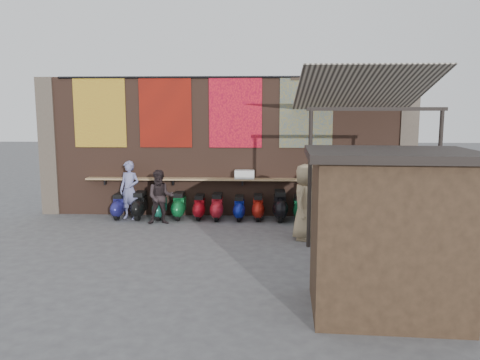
# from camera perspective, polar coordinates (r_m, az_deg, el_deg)

# --- Properties ---
(ground) EXTENTS (70.00, 70.00, 0.00)m
(ground) POSITION_cam_1_polar(r_m,az_deg,el_deg) (11.34, -2.71, -7.13)
(ground) COLOR #474749
(ground) RESTS_ON ground
(brick_wall) EXTENTS (10.00, 0.40, 4.00)m
(brick_wall) POSITION_cam_1_polar(r_m,az_deg,el_deg) (13.66, -1.77, 4.05)
(brick_wall) COLOR brown
(brick_wall) RESTS_ON ground
(pier_left) EXTENTS (0.50, 0.50, 4.00)m
(pier_left) POSITION_cam_1_polar(r_m,az_deg,el_deg) (14.95, -22.11, 3.82)
(pier_left) COLOR #4C4238
(pier_left) RESTS_ON ground
(pier_right) EXTENTS (0.50, 0.50, 4.00)m
(pier_right) POSITION_cam_1_polar(r_m,az_deg,el_deg) (14.26, 19.60, 3.76)
(pier_right) COLOR #4C4238
(pier_right) RESTS_ON ground
(eating_counter) EXTENTS (8.00, 0.32, 0.05)m
(eating_counter) POSITION_cam_1_polar(r_m,az_deg,el_deg) (13.39, -1.87, 0.09)
(eating_counter) COLOR #9E7A51
(eating_counter) RESTS_ON brick_wall
(shelf_box) EXTENTS (0.56, 0.28, 0.24)m
(shelf_box) POSITION_cam_1_polar(r_m,az_deg,el_deg) (13.31, 0.55, 0.68)
(shelf_box) COLOR white
(shelf_box) RESTS_ON eating_counter
(tapestry_redgold) EXTENTS (1.50, 0.02, 2.00)m
(tapestry_redgold) POSITION_cam_1_polar(r_m,az_deg,el_deg) (14.12, -16.73, 7.91)
(tapestry_redgold) COLOR #953A15
(tapestry_redgold) RESTS_ON brick_wall
(tapestry_sun) EXTENTS (1.50, 0.02, 2.00)m
(tapestry_sun) POSITION_cam_1_polar(r_m,az_deg,el_deg) (13.63, -9.08, 8.15)
(tapestry_sun) COLOR red
(tapestry_sun) RESTS_ON brick_wall
(tapestry_orange) EXTENTS (1.50, 0.02, 2.00)m
(tapestry_orange) POSITION_cam_1_polar(r_m,az_deg,el_deg) (13.38, -0.56, 8.26)
(tapestry_orange) COLOR red
(tapestry_orange) RESTS_ON brick_wall
(tapestry_multi) EXTENTS (1.50, 0.02, 2.00)m
(tapestry_multi) POSITION_cam_1_polar(r_m,az_deg,el_deg) (13.43, 8.08, 8.17)
(tapestry_multi) COLOR navy
(tapestry_multi) RESTS_ON brick_wall
(hang_rail) EXTENTS (9.50, 0.06, 0.06)m
(hang_rail) POSITION_cam_1_polar(r_m,az_deg,el_deg) (13.42, -1.88, 12.44)
(hang_rail) COLOR black
(hang_rail) RESTS_ON brick_wall
(scooter_stool_0) EXTENTS (0.33, 0.74, 0.71)m
(scooter_stool_0) POSITION_cam_1_polar(r_m,az_deg,el_deg) (13.77, -14.53, -3.10)
(scooter_stool_0) COLOR navy
(scooter_stool_0) RESTS_ON ground
(scooter_stool_1) EXTENTS (0.36, 0.80, 0.76)m
(scooter_stool_1) POSITION_cam_1_polar(r_m,az_deg,el_deg) (13.59, -12.14, -3.04)
(scooter_stool_1) COLOR black
(scooter_stool_1) RESTS_ON ground
(scooter_stool_2) EXTENTS (0.33, 0.74, 0.71)m
(scooter_stool_2) POSITION_cam_1_polar(r_m,az_deg,el_deg) (13.45, -9.72, -3.22)
(scooter_stool_2) COLOR #1B6D54
(scooter_stool_2) RESTS_ON ground
(scooter_stool_3) EXTENTS (0.36, 0.79, 0.75)m
(scooter_stool_3) POSITION_cam_1_polar(r_m,az_deg,el_deg) (13.37, -7.43, -3.14)
(scooter_stool_3) COLOR #0D602C
(scooter_stool_3) RESTS_ON ground
(scooter_stool_4) EXTENTS (0.32, 0.72, 0.68)m
(scooter_stool_4) POSITION_cam_1_polar(r_m,az_deg,el_deg) (13.30, -4.96, -3.31)
(scooter_stool_4) COLOR #B00D1A
(scooter_stool_4) RESTS_ON ground
(scooter_stool_5) EXTENTS (0.35, 0.77, 0.73)m
(scooter_stool_5) POSITION_cam_1_polar(r_m,az_deg,el_deg) (13.18, -2.80, -3.29)
(scooter_stool_5) COLOR #AB1624
(scooter_stool_5) RESTS_ON ground
(scooter_stool_6) EXTENTS (0.32, 0.71, 0.67)m
(scooter_stool_6) POSITION_cam_1_polar(r_m,az_deg,el_deg) (13.14, -0.09, -3.44)
(scooter_stool_6) COLOR navy
(scooter_stool_6) RESTS_ON ground
(scooter_stool_7) EXTENTS (0.33, 0.74, 0.70)m
(scooter_stool_7) POSITION_cam_1_polar(r_m,az_deg,el_deg) (13.17, 2.21, -3.36)
(scooter_stool_7) COLOR maroon
(scooter_stool_7) RESTS_ON ground
(scooter_stool_8) EXTENTS (0.39, 0.88, 0.83)m
(scooter_stool_8) POSITION_cam_1_polar(r_m,az_deg,el_deg) (13.13, 4.89, -3.13)
(scooter_stool_8) COLOR black
(scooter_stool_8) RESTS_ON ground
(scooter_stool_9) EXTENTS (0.33, 0.74, 0.70)m
(scooter_stool_9) POSITION_cam_1_polar(r_m,az_deg,el_deg) (13.16, 7.20, -3.43)
(scooter_stool_9) COLOR #0F4C2A
(scooter_stool_9) RESTS_ON ground
(scooter_stool_10) EXTENTS (0.35, 0.78, 0.75)m
(scooter_stool_10) POSITION_cam_1_polar(r_m,az_deg,el_deg) (13.26, 9.66, -3.30)
(scooter_stool_10) COLOR #150D93
(scooter_stool_10) RESTS_ON ground
(diner_left) EXTENTS (0.69, 0.56, 1.65)m
(diner_left) POSITION_cam_1_polar(r_m,az_deg,el_deg) (13.57, -13.32, -1.19)
(diner_left) COLOR #787BAF
(diner_left) RESTS_ON ground
(diner_right) EXTENTS (0.80, 0.68, 1.48)m
(diner_right) POSITION_cam_1_polar(r_m,az_deg,el_deg) (12.77, -9.67, -2.07)
(diner_right) COLOR black
(diner_right) RESTS_ON ground
(shopper_navy) EXTENTS (1.14, 0.83, 1.80)m
(shopper_navy) POSITION_cam_1_polar(r_m,az_deg,el_deg) (11.49, 12.74, -2.51)
(shopper_navy) COLOR black
(shopper_navy) RESTS_ON ground
(shopper_grey) EXTENTS (1.26, 1.04, 1.70)m
(shopper_grey) POSITION_cam_1_polar(r_m,az_deg,el_deg) (11.63, 14.99, -2.72)
(shopper_grey) COLOR slate
(shopper_grey) RESTS_ON ground
(shopper_tan) EXTENTS (0.90, 1.05, 1.81)m
(shopper_tan) POSITION_cam_1_polar(r_m,az_deg,el_deg) (11.17, 7.92, -2.67)
(shopper_tan) COLOR #978160
(shopper_tan) RESTS_ON ground
(market_stall) EXTENTS (2.27, 1.76, 2.35)m
(market_stall) POSITION_cam_1_polar(r_m,az_deg,el_deg) (7.36, 17.51, -6.61)
(market_stall) COLOR black
(market_stall) RESTS_ON ground
(stall_roof) EXTENTS (2.54, 2.01, 0.12)m
(stall_roof) POSITION_cam_1_polar(r_m,az_deg,el_deg) (7.15, 17.95, 3.02)
(stall_roof) COLOR black
(stall_roof) RESTS_ON market_stall
(stall_sign) EXTENTS (1.20, 0.11, 0.50)m
(stall_sign) POSITION_cam_1_polar(r_m,az_deg,el_deg) (8.06, 16.47, -1.43)
(stall_sign) COLOR gold
(stall_sign) RESTS_ON market_stall
(stall_shelf) EXTENTS (1.81, 0.21, 0.06)m
(stall_shelf) POSITION_cam_1_polar(r_m,az_deg,el_deg) (8.25, 16.22, -7.24)
(stall_shelf) COLOR #473321
(stall_shelf) RESTS_ON market_stall
(awning_canvas) EXTENTS (3.20, 3.28, 0.97)m
(awning_canvas) POSITION_cam_1_polar(r_m,az_deg,el_deg) (12.06, 14.67, 10.58)
(awning_canvas) COLOR beige
(awning_canvas) RESTS_ON brick_wall
(awning_ledger) EXTENTS (3.30, 0.08, 0.12)m
(awning_ledger) POSITION_cam_1_polar(r_m,az_deg,el_deg) (13.64, 13.29, 12.03)
(awning_ledger) COLOR #33261C
(awning_ledger) RESTS_ON brick_wall
(awning_header) EXTENTS (3.00, 0.08, 0.08)m
(awning_header) POSITION_cam_1_polar(r_m,az_deg,el_deg) (10.59, 16.31, 8.31)
(awning_header) COLOR black
(awning_header) RESTS_ON awning_post_left
(awning_post_left) EXTENTS (0.09, 0.09, 3.10)m
(awning_post_left) POSITION_cam_1_polar(r_m,az_deg,el_deg) (10.45, 8.49, 0.14)
(awning_post_left) COLOR black
(awning_post_left) RESTS_ON ground
(awning_post_right) EXTENTS (0.09, 0.09, 3.10)m
(awning_post_right) POSITION_cam_1_polar(r_m,az_deg,el_deg) (11.11, 23.01, 0.05)
(awning_post_right) COLOR black
(awning_post_right) RESTS_ON ground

